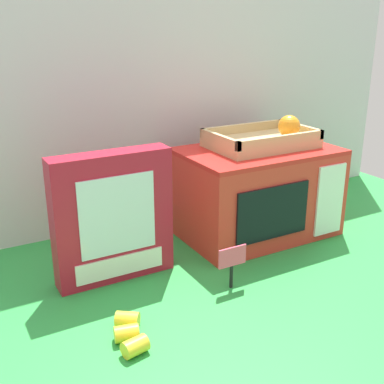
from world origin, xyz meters
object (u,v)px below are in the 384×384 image
(cookie_set_box, at_px, (113,217))
(loose_toy_banana, at_px, (130,333))
(toy_microwave, at_px, (257,192))
(price_sign, at_px, (232,261))
(food_groups_crate, at_px, (266,139))

(cookie_set_box, xyz_separation_m, loose_toy_banana, (-0.07, -0.24, -0.13))
(toy_microwave, bearing_deg, price_sign, -135.77)
(food_groups_crate, bearing_deg, cookie_set_box, -172.47)
(food_groups_crate, xyz_separation_m, price_sign, (-0.26, -0.24, -0.20))
(toy_microwave, height_order, price_sign, toy_microwave)
(food_groups_crate, height_order, loose_toy_banana, food_groups_crate)
(toy_microwave, xyz_separation_m, cookie_set_box, (-0.44, -0.05, 0.03))
(food_groups_crate, bearing_deg, loose_toy_banana, -150.43)
(cookie_set_box, height_order, loose_toy_banana, cookie_set_box)
(cookie_set_box, bearing_deg, price_sign, -40.03)
(toy_microwave, distance_m, cookie_set_box, 0.44)
(toy_microwave, relative_size, loose_toy_banana, 3.20)
(toy_microwave, height_order, loose_toy_banana, toy_microwave)
(toy_microwave, height_order, food_groups_crate, food_groups_crate)
(food_groups_crate, relative_size, cookie_set_box, 0.93)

